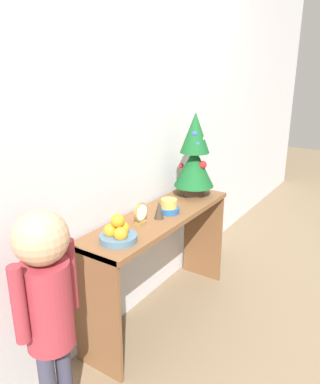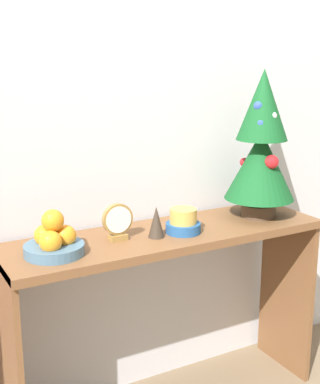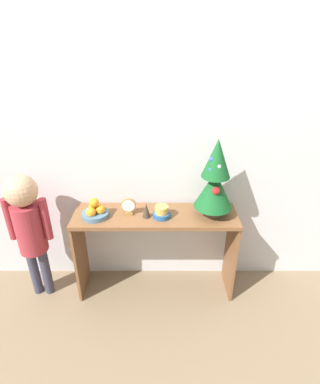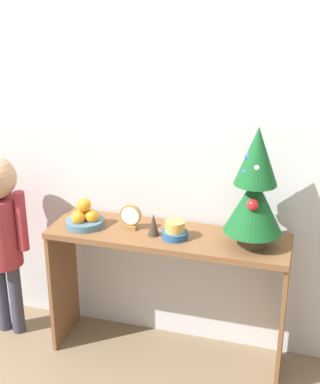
{
  "view_description": "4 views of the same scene",
  "coord_description": "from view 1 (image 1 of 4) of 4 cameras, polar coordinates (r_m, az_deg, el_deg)",
  "views": [
    {
      "loc": [
        -1.74,
        -0.98,
        1.53
      ],
      "look_at": [
        0.04,
        0.19,
        0.83
      ],
      "focal_mm": 35.0,
      "sensor_mm": 36.0,
      "label": 1
    },
    {
      "loc": [
        -0.89,
        -1.41,
        1.3
      ],
      "look_at": [
        -0.03,
        0.16,
        0.85
      ],
      "focal_mm": 50.0,
      "sensor_mm": 36.0,
      "label": 2
    },
    {
      "loc": [
        0.03,
        -1.66,
        1.84
      ],
      "look_at": [
        0.04,
        0.13,
        0.9
      ],
      "focal_mm": 28.0,
      "sensor_mm": 36.0,
      "label": 3
    },
    {
      "loc": [
        0.63,
        -2.1,
        1.82
      ],
      "look_at": [
        -0.04,
        0.17,
        0.91
      ],
      "focal_mm": 50.0,
      "sensor_mm": 36.0,
      "label": 4
    }
  ],
  "objects": [
    {
      "name": "fruit_bowl",
      "position": [
        1.9,
        -6.42,
        -6.21
      ],
      "size": [
        0.19,
        0.19,
        0.15
      ],
      "color": "#476B84",
      "rests_on": "console_table"
    },
    {
      "name": "console_table",
      "position": [
        2.3,
        0.0,
        -6.99
      ],
      "size": [
        1.18,
        0.34,
        0.7
      ],
      "color": "brown",
      "rests_on": "ground_plane"
    },
    {
      "name": "child_figure",
      "position": [
        1.63,
        -16.88,
        -14.6
      ],
      "size": [
        0.31,
        0.22,
        1.03
      ],
      "color": "#38384C",
      "rests_on": "ground_plane"
    },
    {
      "name": "desk_clock",
      "position": [
        2.07,
        -2.97,
        -3.36
      ],
      "size": [
        0.11,
        0.04,
        0.13
      ],
      "color": "olive",
      "rests_on": "console_table"
    },
    {
      "name": "back_wall",
      "position": [
        2.22,
        -4.67,
        11.05
      ],
      "size": [
        7.0,
        0.05,
        2.5
      ],
      "primitive_type": "cube",
      "color": "silver",
      "rests_on": "ground_plane"
    },
    {
      "name": "ground_plane",
      "position": [
        2.51,
        3.38,
        -19.19
      ],
      "size": [
        12.0,
        12.0,
        0.0
      ],
      "primitive_type": "plane",
      "color": "#7A664C"
    },
    {
      "name": "mini_tree",
      "position": [
        2.49,
        5.28,
        5.44
      ],
      "size": [
        0.27,
        0.27,
        0.56
      ],
      "color": "#4C3828",
      "rests_on": "console_table"
    },
    {
      "name": "singing_bowl",
      "position": [
        2.24,
        1.38,
        -2.28
      ],
      "size": [
        0.12,
        0.12,
        0.09
      ],
      "color": "#235189",
      "rests_on": "console_table"
    },
    {
      "name": "figurine",
      "position": [
        2.16,
        -0.17,
        -2.7
      ],
      "size": [
        0.06,
        0.06,
        0.11
      ],
      "color": "#382D23",
      "rests_on": "console_table"
    }
  ]
}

